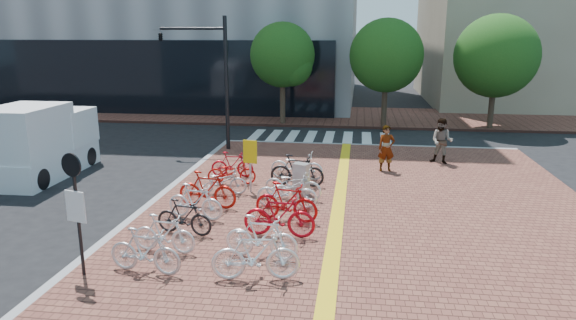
# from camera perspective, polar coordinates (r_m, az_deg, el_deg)

# --- Properties ---
(ground) EXTENTS (120.00, 120.00, 0.00)m
(ground) POSITION_cam_1_polar(r_m,az_deg,el_deg) (14.14, -3.05, -8.75)
(ground) COLOR black
(ground) RESTS_ON ground
(kerb_north) EXTENTS (14.00, 0.25, 0.15)m
(kerb_north) POSITION_cam_1_polar(r_m,az_deg,el_deg) (25.38, 8.79, 1.55)
(kerb_north) COLOR gray
(kerb_north) RESTS_ON ground
(far_sidewalk) EXTENTS (70.00, 8.00, 0.15)m
(far_sidewalk) POSITION_cam_1_polar(r_m,az_deg,el_deg) (34.32, 3.59, 4.91)
(far_sidewalk) COLOR brown
(far_sidewalk) RESTS_ON ground
(crosswalk) EXTENTS (7.50, 4.00, 0.01)m
(crosswalk) POSITION_cam_1_polar(r_m,az_deg,el_deg) (27.42, 3.50, 2.47)
(crosswalk) COLOR silver
(crosswalk) RESTS_ON ground
(street_trees) EXTENTS (16.20, 4.60, 6.35)m
(street_trees) POSITION_cam_1_polar(r_m,az_deg,el_deg) (30.39, 12.88, 11.06)
(street_trees) COLOR #38281E
(street_trees) RESTS_ON far_sidewalk
(bike_0) EXTENTS (1.82, 0.73, 1.06)m
(bike_0) POSITION_cam_1_polar(r_m,az_deg,el_deg) (12.15, -15.61, -9.71)
(bike_0) COLOR silver
(bike_0) RESTS_ON sidewalk
(bike_1) EXTENTS (1.67, 0.61, 0.98)m
(bike_1) POSITION_cam_1_polar(r_m,az_deg,el_deg) (13.13, -13.60, -7.96)
(bike_1) COLOR white
(bike_1) RESTS_ON sidewalk
(bike_2) EXTENTS (1.67, 0.72, 0.97)m
(bike_2) POSITION_cam_1_polar(r_m,az_deg,el_deg) (14.15, -11.48, -6.23)
(bike_2) COLOR black
(bike_2) RESTS_ON sidewalk
(bike_3) EXTENTS (1.82, 0.83, 1.05)m
(bike_3) POSITION_cam_1_polar(r_m,az_deg,el_deg) (15.22, -10.27, -4.57)
(bike_3) COLOR white
(bike_3) RESTS_ON sidewalk
(bike_4) EXTENTS (1.97, 0.80, 1.15)m
(bike_4) POSITION_cam_1_polar(r_m,az_deg,el_deg) (16.14, -8.96, -3.25)
(bike_4) COLOR #A4140B
(bike_4) RESTS_ON sidewalk
(bike_5) EXTENTS (1.76, 0.73, 0.90)m
(bike_5) POSITION_cam_1_polar(r_m,az_deg,el_deg) (17.43, -7.39, -2.33)
(bike_5) COLOR silver
(bike_5) RESTS_ON sidewalk
(bike_6) EXTENTS (1.81, 0.86, 0.91)m
(bike_6) POSITION_cam_1_polar(r_m,az_deg,el_deg) (18.51, -6.28, -1.31)
(bike_6) COLOR #B5120C
(bike_6) RESTS_ON sidewalk
(bike_7) EXTENTS (1.63, 0.56, 0.97)m
(bike_7) POSITION_cam_1_polar(r_m,az_deg,el_deg) (19.45, -6.22, -0.48)
(bike_7) COLOR #B30C1A
(bike_7) RESTS_ON sidewalk
(bike_8) EXTENTS (2.01, 0.85, 1.17)m
(bike_8) POSITION_cam_1_polar(r_m,az_deg,el_deg) (11.40, -3.63, -10.52)
(bike_8) COLOR white
(bike_8) RESTS_ON sidewalk
(bike_9) EXTENTS (1.86, 0.72, 1.09)m
(bike_9) POSITION_cam_1_polar(r_m,az_deg,el_deg) (12.44, -2.98, -8.55)
(bike_9) COLOR white
(bike_9) RESTS_ON sidewalk
(bike_10) EXTENTS (1.97, 0.64, 1.17)m
(bike_10) POSITION_cam_1_polar(r_m,az_deg,el_deg) (13.69, -0.99, -6.21)
(bike_10) COLOR #A90C19
(bike_10) RESTS_ON sidewalk
(bike_11) EXTENTS (1.98, 0.92, 1.15)m
(bike_11) POSITION_cam_1_polar(r_m,az_deg,el_deg) (14.81, -0.20, -4.67)
(bike_11) COLOR #AC0C0D
(bike_11) RESTS_ON sidewalk
(bike_12) EXTENTS (1.90, 0.68, 1.00)m
(bike_12) POSITION_cam_1_polar(r_m,az_deg,el_deg) (15.95, -0.14, -3.57)
(bike_12) COLOR white
(bike_12) RESTS_ON sidewalk
(bike_13) EXTENTS (2.03, 1.04, 1.02)m
(bike_13) POSITION_cam_1_polar(r_m,az_deg,el_deg) (16.74, 0.55, -2.68)
(bike_13) COLOR silver
(bike_13) RESTS_ON sidewalk
(bike_14) EXTENTS (1.94, 0.62, 1.15)m
(bike_14) POSITION_cam_1_polar(r_m,az_deg,el_deg) (18.11, 1.02, -1.18)
(bike_14) COLOR black
(bike_14) RESTS_ON sidewalk
(bike_15) EXTENTS (2.06, 0.93, 1.05)m
(bike_15) POSITION_cam_1_polar(r_m,az_deg,el_deg) (19.01, 0.97, -0.61)
(bike_15) COLOR white
(bike_15) RESTS_ON sidewalk
(pedestrian_a) EXTENTS (0.74, 0.56, 1.82)m
(pedestrian_a) POSITION_cam_1_polar(r_m,az_deg,el_deg) (20.43, 10.87, 1.28)
(pedestrian_a) COLOR gray
(pedestrian_a) RESTS_ON sidewalk
(pedestrian_b) EXTENTS (1.12, 1.01, 1.89)m
(pedestrian_b) POSITION_cam_1_polar(r_m,az_deg,el_deg) (22.18, 16.73, 2.02)
(pedestrian_b) COLOR #464759
(pedestrian_b) RESTS_ON sidewalk
(utility_box) EXTENTS (0.58, 0.50, 1.08)m
(utility_box) POSITION_cam_1_polar(r_m,az_deg,el_deg) (17.20, 1.48, -2.13)
(utility_box) COLOR #A6A6AA
(utility_box) RESTS_ON sidewalk
(yellow_sign) EXTENTS (0.49, 0.17, 1.82)m
(yellow_sign) POSITION_cam_1_polar(r_m,az_deg,el_deg) (17.31, -4.25, 0.40)
(yellow_sign) COLOR #B7B7BC
(yellow_sign) RESTS_ON sidewalk
(notice_sign) EXTENTS (0.52, 0.19, 2.83)m
(notice_sign) POSITION_cam_1_polar(r_m,az_deg,el_deg) (12.07, -22.54, -4.10)
(notice_sign) COLOR black
(notice_sign) RESTS_ON sidewalk
(traffic_light_pole) EXTENTS (3.25, 1.25, 6.05)m
(traffic_light_pole) POSITION_cam_1_polar(r_m,az_deg,el_deg) (24.16, -10.20, 11.06)
(traffic_light_pole) COLOR black
(traffic_light_pole) RESTS_ON sidewalk
(box_truck) EXTENTS (2.25, 4.97, 2.85)m
(box_truck) POSITION_cam_1_polar(r_m,az_deg,el_deg) (21.92, -25.80, 1.74)
(box_truck) COLOR white
(box_truck) RESTS_ON ground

